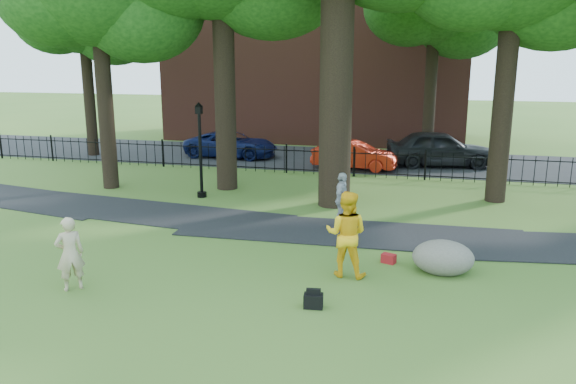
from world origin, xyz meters
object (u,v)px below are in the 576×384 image
(woman, at_px, (70,254))
(lamppost, at_px, (200,151))
(boulder, at_px, (443,255))
(man, at_px, (346,234))
(red_sedan, at_px, (354,155))

(woman, height_order, lamppost, lamppost)
(lamppost, bearing_deg, boulder, -31.57)
(man, distance_m, boulder, 2.42)
(red_sedan, bearing_deg, man, -168.66)
(woman, xyz_separation_m, red_sedan, (4.17, 15.32, -0.20))
(red_sedan, bearing_deg, boulder, -158.33)
(man, bearing_deg, lamppost, -41.63)
(man, relative_size, lamppost, 0.59)
(woman, bearing_deg, man, 157.07)
(woman, distance_m, man, 6.19)
(boulder, xyz_separation_m, lamppost, (-8.50, 5.52, 1.28))
(woman, height_order, man, man)
(woman, relative_size, lamppost, 0.48)
(woman, relative_size, man, 0.82)
(man, height_order, boulder, man)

